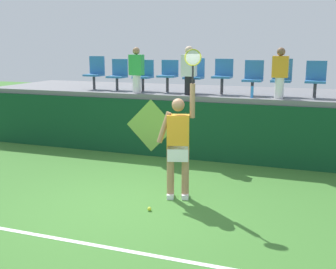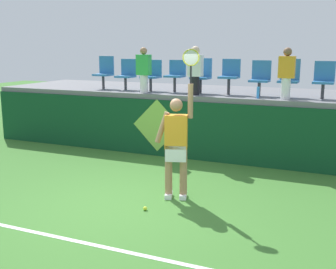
{
  "view_description": "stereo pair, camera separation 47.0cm",
  "coord_description": "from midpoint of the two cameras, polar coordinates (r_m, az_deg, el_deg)",
  "views": [
    {
      "loc": [
        2.99,
        -6.05,
        2.63
      ],
      "look_at": [
        0.35,
        1.17,
        1.03
      ],
      "focal_mm": 45.6,
      "sensor_mm": 36.0,
      "label": 1
    },
    {
      "loc": [
        3.42,
        -5.87,
        2.63
      ],
      "look_at": [
        0.35,
        1.17,
        1.03
      ],
      "focal_mm": 45.6,
      "sensor_mm": 36.0,
      "label": 2
    }
  ],
  "objects": [
    {
      "name": "ground_plane",
      "position": [
        7.26,
        -4.42,
        -9.5
      ],
      "size": [
        40.0,
        40.0,
        0.0
      ],
      "primitive_type": "plane",
      "color": "#3D752D"
    },
    {
      "name": "court_back_wall",
      "position": [
        10.04,
        4.51,
        0.56
      ],
      "size": [
        11.48,
        0.2,
        1.37
      ],
      "primitive_type": "cube",
      "color": "#0F4223",
      "rests_on": "ground_plane"
    },
    {
      "name": "spectator_platform",
      "position": [
        11.27,
        6.96,
        5.57
      ],
      "size": [
        11.48,
        2.95,
        0.12
      ],
      "primitive_type": "cube",
      "color": "slate",
      "rests_on": "court_back_wall"
    },
    {
      "name": "court_baseline_stripe",
      "position": [
        6.16,
        -10.73,
        -13.69
      ],
      "size": [
        10.34,
        0.08,
        0.01
      ],
      "primitive_type": "cube",
      "color": "white",
      "rests_on": "ground_plane"
    },
    {
      "name": "tennis_player",
      "position": [
        7.33,
        2.97,
        -1.12
      ],
      "size": [
        0.73,
        0.36,
        2.58
      ],
      "color": "white",
      "rests_on": "ground_plane"
    },
    {
      "name": "tennis_ball",
      "position": [
        7.04,
        -1.14,
        -9.87
      ],
      "size": [
        0.07,
        0.07,
        0.07
      ],
      "primitive_type": "sphere",
      "color": "#D1E533",
      "rests_on": "ground_plane"
    },
    {
      "name": "water_bottle",
      "position": [
        9.69,
        13.32,
        5.46
      ],
      "size": [
        0.06,
        0.06,
        0.26
      ],
      "primitive_type": "cylinder",
      "color": "#338CE5",
      "rests_on": "spectator_platform"
    },
    {
      "name": "stadium_chair_0",
      "position": [
        11.69,
        -7.33,
        8.39
      ],
      "size": [
        0.44,
        0.42,
        0.87
      ],
      "color": "#38383D",
      "rests_on": "spectator_platform"
    },
    {
      "name": "stadium_chair_1",
      "position": [
        11.35,
        -4.34,
        8.16
      ],
      "size": [
        0.44,
        0.42,
        0.8
      ],
      "color": "#38383D",
      "rests_on": "spectator_platform"
    },
    {
      "name": "stadium_chair_2",
      "position": [
        11.03,
        -0.94,
        8.08
      ],
      "size": [
        0.44,
        0.42,
        0.79
      ],
      "color": "#38383D",
      "rests_on": "spectator_platform"
    },
    {
      "name": "stadium_chair_3",
      "position": [
        10.76,
        2.31,
        8.11
      ],
      "size": [
        0.44,
        0.42,
        0.79
      ],
      "color": "#38383D",
      "rests_on": "spectator_platform"
    },
    {
      "name": "stadium_chair_4",
      "position": [
        10.54,
        5.8,
        8.01
      ],
      "size": [
        0.44,
        0.42,
        0.84
      ],
      "color": "#38383D",
      "rests_on": "spectator_platform"
    },
    {
      "name": "stadium_chair_5",
      "position": [
        10.34,
        9.57,
        7.93
      ],
      "size": [
        0.44,
        0.42,
        0.84
      ],
      "color": "#38383D",
      "rests_on": "spectator_platform"
    },
    {
      "name": "stadium_chair_6",
      "position": [
        10.2,
        13.54,
        7.49
      ],
      "size": [
        0.44,
        0.42,
        0.81
      ],
      "color": "#38383D",
      "rests_on": "spectator_platform"
    },
    {
      "name": "stadium_chair_7",
      "position": [
        10.11,
        17.18,
        7.36
      ],
      "size": [
        0.44,
        0.42,
        0.85
      ],
      "color": "#38383D",
      "rests_on": "spectator_platform"
    },
    {
      "name": "stadium_chair_8",
      "position": [
        10.05,
        21.39,
        6.98
      ],
      "size": [
        0.44,
        0.42,
        0.81
      ],
      "color": "#38383D",
      "rests_on": "spectator_platform"
    },
    {
      "name": "spectator_0",
      "position": [
        9.68,
        16.92,
        7.92
      ],
      "size": [
        0.34,
        0.2,
        1.11
      ],
      "color": "white",
      "rests_on": "spectator_platform"
    },
    {
      "name": "spectator_1",
      "position": [
        10.1,
        5.01,
        8.63
      ],
      "size": [
        0.34,
        0.2,
        1.14
      ],
      "color": "black",
      "rests_on": "spectator_platform"
    },
    {
      "name": "spectator_2",
      "position": [
        10.6,
        -1.98,
        8.69
      ],
      "size": [
        0.34,
        0.2,
        1.11
      ],
      "color": "white",
      "rests_on": "spectator_platform"
    },
    {
      "name": "wall_signage_mount",
      "position": [
        10.4,
        -0.15,
        -2.87
      ],
      "size": [
        1.27,
        0.01,
        1.39
      ],
      "color": "#0F4223",
      "rests_on": "ground_plane"
    }
  ]
}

